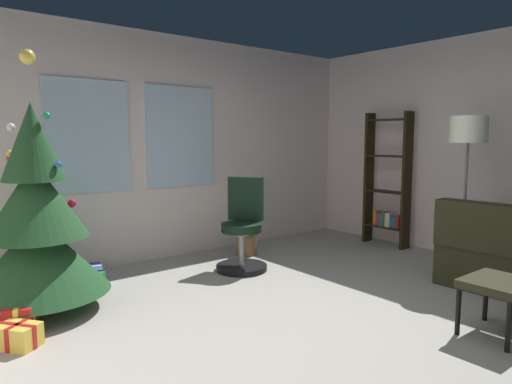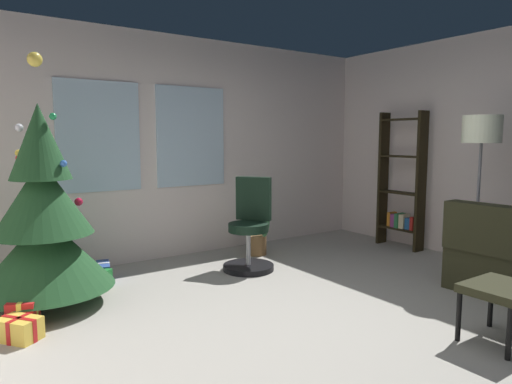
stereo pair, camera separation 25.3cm
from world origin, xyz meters
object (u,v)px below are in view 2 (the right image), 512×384
(gift_box_green, at_px, (94,281))
(office_chair, at_px, (250,233))
(potted_plant, at_px, (258,235))
(gift_box_gold, at_px, (19,329))
(bookshelf, at_px, (401,188))
(gift_box_blue, at_px, (95,273))
(floor_lamp, at_px, (481,139))
(holiday_tree, at_px, (44,223))
(footstool, at_px, (501,293))
(gift_box_red, at_px, (23,314))

(gift_box_green, relative_size, office_chair, 0.35)
(office_chair, relative_size, potted_plant, 1.54)
(gift_box_gold, relative_size, bookshelf, 0.19)
(gift_box_blue, bearing_deg, floor_lamp, -31.35)
(floor_lamp, bearing_deg, gift_box_gold, 166.45)
(gift_box_gold, distance_m, floor_lamp, 4.51)
(potted_plant, bearing_deg, bookshelf, -23.47)
(gift_box_green, bearing_deg, office_chair, -9.24)
(holiday_tree, xyz_separation_m, gift_box_blue, (0.52, 0.42, -0.63))
(floor_lamp, height_order, potted_plant, floor_lamp)
(holiday_tree, bearing_deg, bookshelf, -4.81)
(gift_box_green, distance_m, office_chair, 1.67)
(bookshelf, bearing_deg, gift_box_blue, 168.29)
(footstool, bearing_deg, gift_box_green, 126.13)
(footstool, xyz_separation_m, gift_box_green, (-2.04, 2.80, -0.27))
(footstool, bearing_deg, office_chair, 99.47)
(gift_box_red, distance_m, office_chair, 2.36)
(holiday_tree, height_order, office_chair, holiday_tree)
(gift_box_red, bearing_deg, holiday_tree, 58.06)
(gift_box_red, bearing_deg, gift_box_green, 40.27)
(floor_lamp, bearing_deg, gift_box_blue, 148.65)
(gift_box_gold, xyz_separation_m, office_chair, (2.38, 0.55, 0.32))
(gift_box_gold, height_order, bookshelf, bookshelf)
(floor_lamp, bearing_deg, gift_box_green, 151.96)
(gift_box_blue, bearing_deg, bookshelf, -11.71)
(bookshelf, relative_size, floor_lamp, 1.07)
(gift_box_blue, relative_size, potted_plant, 0.56)
(gift_box_green, bearing_deg, floor_lamp, -28.04)
(gift_box_green, bearing_deg, footstool, -53.87)
(office_chair, bearing_deg, potted_plant, 47.48)
(gift_box_red, xyz_separation_m, potted_plant, (2.75, 0.80, 0.13))
(gift_box_red, bearing_deg, gift_box_gold, -104.56)
(gift_box_green, distance_m, gift_box_gold, 1.11)
(bookshelf, bearing_deg, floor_lamp, -107.65)
(footstool, xyz_separation_m, potted_plant, (0.01, 3.01, -0.12))
(bookshelf, bearing_deg, potted_plant, 156.53)
(holiday_tree, relative_size, gift_box_blue, 5.82)
(holiday_tree, xyz_separation_m, office_chair, (2.07, -0.07, -0.33))
(footstool, relative_size, gift_box_red, 1.89)
(gift_box_green, bearing_deg, gift_box_blue, 74.05)
(potted_plant, bearing_deg, gift_box_red, -163.74)
(gift_box_green, xyz_separation_m, potted_plant, (2.06, 0.21, 0.15))
(gift_box_green, xyz_separation_m, gift_box_blue, (0.06, 0.22, 0.01))
(gift_box_blue, relative_size, floor_lamp, 0.22)
(holiday_tree, xyz_separation_m, gift_box_gold, (-0.30, -0.62, -0.65))
(holiday_tree, relative_size, floor_lamp, 1.28)
(holiday_tree, distance_m, potted_plant, 2.59)
(gift_box_blue, bearing_deg, holiday_tree, -140.80)
(gift_box_blue, distance_m, bookshelf, 3.91)
(office_chair, xyz_separation_m, floor_lamp, (1.81, -1.56, 1.03))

